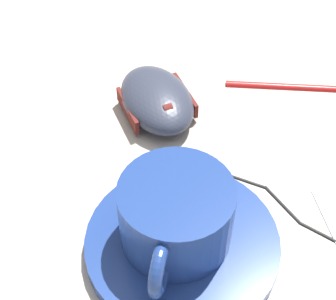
% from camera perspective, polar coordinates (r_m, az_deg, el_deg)
% --- Properties ---
extents(ground_plane, '(3.00, 3.00, 0.00)m').
position_cam_1_polar(ground_plane, '(0.49, 14.59, -3.14)').
color(ground_plane, '#B2A899').
extents(saucer, '(0.16, 0.16, 0.01)m').
position_cam_1_polar(saucer, '(0.42, 1.57, -10.31)').
color(saucer, navy).
rests_on(saucer, ground).
extents(coffee_cup, '(0.12, 0.09, 0.06)m').
position_cam_1_polar(coffee_cup, '(0.40, 0.83, -7.30)').
color(coffee_cup, navy).
rests_on(coffee_cup, saucer).
extents(computer_mouse, '(0.12, 0.10, 0.04)m').
position_cam_1_polar(computer_mouse, '(0.52, -1.25, 5.63)').
color(computer_mouse, '#2D3342').
rests_on(computer_mouse, ground).
extents(mouse_cable, '(0.19, 0.26, 0.00)m').
position_cam_1_polar(mouse_cable, '(0.46, 17.35, -8.81)').
color(mouse_cable, black).
rests_on(mouse_cable, ground).
extents(pen, '(0.02, 0.16, 0.01)m').
position_cam_1_polar(pen, '(0.58, 14.27, 7.00)').
color(pen, '#B21919').
rests_on(pen, ground).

